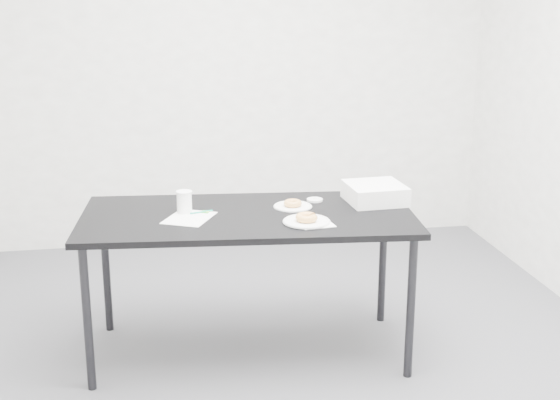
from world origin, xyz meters
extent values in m
plane|color=#47474B|center=(0.00, 0.00, 0.00)|extent=(4.00, 4.00, 0.00)
cube|color=white|center=(0.00, 2.00, 1.35)|extent=(4.00, 0.02, 2.70)
cube|color=black|center=(-0.03, 0.12, 0.76)|extent=(1.76, 0.95, 0.03)
cylinder|color=black|center=(-0.84, -0.14, 0.37)|extent=(0.04, 0.04, 0.74)
cylinder|color=black|center=(-0.78, 0.53, 0.37)|extent=(0.04, 0.04, 0.74)
cylinder|color=black|center=(0.72, -0.28, 0.37)|extent=(0.04, 0.04, 0.74)
cylinder|color=black|center=(0.79, 0.38, 0.37)|extent=(0.04, 0.04, 0.74)
cube|color=white|center=(-0.33, 0.11, 0.78)|extent=(0.30, 0.33, 0.00)
cube|color=green|center=(-0.24, 0.19, 0.78)|extent=(0.06, 0.06, 0.00)
cylinder|color=#0C8C70|center=(-0.26, 0.18, 0.78)|extent=(0.12, 0.04, 0.01)
cube|color=white|center=(0.28, -0.09, 0.78)|extent=(0.18, 0.18, 0.00)
cylinder|color=white|center=(0.24, -0.07, 0.78)|extent=(0.23, 0.23, 0.01)
torus|color=#D78844|center=(0.24, -0.07, 0.80)|extent=(0.11, 0.11, 0.04)
cylinder|color=white|center=(0.22, 0.21, 0.78)|extent=(0.20, 0.20, 0.01)
torus|color=#D78844|center=(0.22, 0.21, 0.80)|extent=(0.12, 0.12, 0.03)
cylinder|color=white|center=(-0.34, 0.20, 0.83)|extent=(0.08, 0.08, 0.12)
cylinder|color=white|center=(0.36, 0.30, 0.78)|extent=(0.09, 0.09, 0.01)
cube|color=white|center=(0.68, 0.23, 0.82)|extent=(0.31, 0.31, 0.10)
camera|label=1|loc=(-0.52, -3.66, 1.95)|focal=50.00mm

